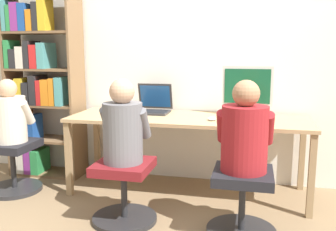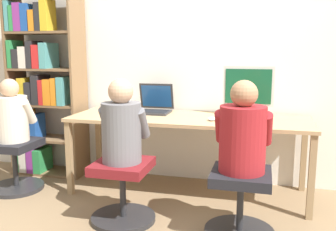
{
  "view_description": "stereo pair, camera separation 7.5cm",
  "coord_description": "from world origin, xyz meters",
  "px_view_note": "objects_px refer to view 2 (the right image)",
  "views": [
    {
      "loc": [
        0.57,
        -2.88,
        1.3
      ],
      "look_at": [
        -0.14,
        0.18,
        0.74
      ],
      "focal_mm": 40.0,
      "sensor_mm": 36.0,
      "label": 1
    },
    {
      "loc": [
        0.64,
        -2.87,
        1.3
      ],
      "look_at": [
        -0.14,
        0.18,
        0.74
      ],
      "focal_mm": 40.0,
      "sensor_mm": 36.0,
      "label": 2
    }
  ],
  "objects_px": {
    "person_at_laptop": "(122,127)",
    "bookshelf": "(39,85)",
    "desktop_monitor": "(248,91)",
    "office_chair_right": "(123,189)",
    "laptop": "(153,107)",
    "office_chair_side": "(15,163)",
    "keyboard": "(242,120)",
    "office_chair_left": "(240,201)",
    "person_near_shelf": "(12,115)",
    "person_at_monitor": "(243,133)"
  },
  "relations": [
    {
      "from": "laptop",
      "to": "bookshelf",
      "type": "xyz_separation_m",
      "value": [
        -1.22,
        -0.01,
        0.18
      ]
    },
    {
      "from": "desktop_monitor",
      "to": "keyboard",
      "type": "xyz_separation_m",
      "value": [
        -0.03,
        -0.31,
        -0.21
      ]
    },
    {
      "from": "bookshelf",
      "to": "office_chair_side",
      "type": "xyz_separation_m",
      "value": [
        0.02,
        -0.49,
        -0.69
      ]
    },
    {
      "from": "bookshelf",
      "to": "person_at_monitor",
      "type": "bearing_deg",
      "value": -22.0
    },
    {
      "from": "laptop",
      "to": "office_chair_left",
      "type": "height_order",
      "value": "laptop"
    },
    {
      "from": "office_chair_side",
      "to": "bookshelf",
      "type": "bearing_deg",
      "value": 92.25
    },
    {
      "from": "office_chair_right",
      "to": "person_at_laptop",
      "type": "relative_size",
      "value": 0.8
    },
    {
      "from": "laptop",
      "to": "keyboard",
      "type": "bearing_deg",
      "value": -18.19
    },
    {
      "from": "person_at_laptop",
      "to": "bookshelf",
      "type": "distance_m",
      "value": 1.51
    },
    {
      "from": "desktop_monitor",
      "to": "person_at_laptop",
      "type": "relative_size",
      "value": 0.72
    },
    {
      "from": "office_chair_right",
      "to": "laptop",
      "type": "bearing_deg",
      "value": 90.79
    },
    {
      "from": "laptop",
      "to": "person_near_shelf",
      "type": "bearing_deg",
      "value": -157.3
    },
    {
      "from": "desktop_monitor",
      "to": "person_at_monitor",
      "type": "distance_m",
      "value": 0.92
    },
    {
      "from": "laptop",
      "to": "keyboard",
      "type": "distance_m",
      "value": 0.89
    },
    {
      "from": "office_chair_right",
      "to": "person_at_monitor",
      "type": "bearing_deg",
      "value": -0.02
    },
    {
      "from": "laptop",
      "to": "person_at_laptop",
      "type": "xyz_separation_m",
      "value": [
        0.01,
        -0.86,
        -0.02
      ]
    },
    {
      "from": "desktop_monitor",
      "to": "bookshelf",
      "type": "xyz_separation_m",
      "value": [
        -2.1,
        -0.05,
        0.01
      ]
    },
    {
      "from": "desktop_monitor",
      "to": "person_at_laptop",
      "type": "distance_m",
      "value": 1.26
    },
    {
      "from": "person_at_monitor",
      "to": "desktop_monitor",
      "type": "bearing_deg",
      "value": 90.7
    },
    {
      "from": "laptop",
      "to": "office_chair_side",
      "type": "height_order",
      "value": "laptop"
    },
    {
      "from": "bookshelf",
      "to": "office_chair_side",
      "type": "distance_m",
      "value": 0.85
    },
    {
      "from": "bookshelf",
      "to": "person_near_shelf",
      "type": "height_order",
      "value": "bookshelf"
    },
    {
      "from": "office_chair_left",
      "to": "office_chair_side",
      "type": "relative_size",
      "value": 1.0
    },
    {
      "from": "desktop_monitor",
      "to": "person_at_laptop",
      "type": "height_order",
      "value": "desktop_monitor"
    },
    {
      "from": "laptop",
      "to": "bookshelf",
      "type": "relative_size",
      "value": 0.18
    },
    {
      "from": "keyboard",
      "to": "office_chair_side",
      "type": "bearing_deg",
      "value": -173.7
    },
    {
      "from": "bookshelf",
      "to": "office_chair_side",
      "type": "bearing_deg",
      "value": -87.75
    },
    {
      "from": "keyboard",
      "to": "office_chair_side",
      "type": "height_order",
      "value": "keyboard"
    },
    {
      "from": "person_at_laptop",
      "to": "bookshelf",
      "type": "bearing_deg",
      "value": 145.42
    },
    {
      "from": "keyboard",
      "to": "office_chair_left",
      "type": "distance_m",
      "value": 0.75
    },
    {
      "from": "office_chair_left",
      "to": "bookshelf",
      "type": "bearing_deg",
      "value": 157.89
    },
    {
      "from": "person_at_monitor",
      "to": "bookshelf",
      "type": "height_order",
      "value": "bookshelf"
    },
    {
      "from": "keyboard",
      "to": "bookshelf",
      "type": "relative_size",
      "value": 0.21
    },
    {
      "from": "office_chair_right",
      "to": "bookshelf",
      "type": "distance_m",
      "value": 1.64
    },
    {
      "from": "office_chair_left",
      "to": "person_near_shelf",
      "type": "bearing_deg",
      "value": 170.03
    },
    {
      "from": "person_at_monitor",
      "to": "person_at_laptop",
      "type": "height_order",
      "value": "person_at_monitor"
    },
    {
      "from": "person_at_laptop",
      "to": "person_near_shelf",
      "type": "height_order",
      "value": "person_at_laptop"
    },
    {
      "from": "laptop",
      "to": "office_chair_side",
      "type": "distance_m",
      "value": 1.39
    },
    {
      "from": "office_chair_left",
      "to": "person_at_monitor",
      "type": "xyz_separation_m",
      "value": [
        0.0,
        0.0,
        0.48
      ]
    },
    {
      "from": "office_chair_side",
      "to": "office_chair_left",
      "type": "bearing_deg",
      "value": -9.86
    },
    {
      "from": "desktop_monitor",
      "to": "keyboard",
      "type": "relative_size",
      "value": 1.18
    },
    {
      "from": "office_chair_right",
      "to": "bookshelf",
      "type": "height_order",
      "value": "bookshelf"
    },
    {
      "from": "laptop",
      "to": "person_at_laptop",
      "type": "relative_size",
      "value": 0.54
    },
    {
      "from": "person_at_laptop",
      "to": "bookshelf",
      "type": "xyz_separation_m",
      "value": [
        -1.23,
        0.85,
        0.2
      ]
    },
    {
      "from": "desktop_monitor",
      "to": "person_near_shelf",
      "type": "distance_m",
      "value": 2.16
    },
    {
      "from": "office_chair_side",
      "to": "person_near_shelf",
      "type": "distance_m",
      "value": 0.46
    },
    {
      "from": "desktop_monitor",
      "to": "office_chair_right",
      "type": "bearing_deg",
      "value": -134.09
    },
    {
      "from": "keyboard",
      "to": "office_chair_left",
      "type": "bearing_deg",
      "value": -85.94
    },
    {
      "from": "person_at_laptop",
      "to": "person_near_shelf",
      "type": "xyz_separation_m",
      "value": [
        -1.21,
        0.36,
        -0.03
      ]
    },
    {
      "from": "desktop_monitor",
      "to": "person_near_shelf",
      "type": "xyz_separation_m",
      "value": [
        -2.08,
        -0.53,
        -0.22
      ]
    }
  ]
}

